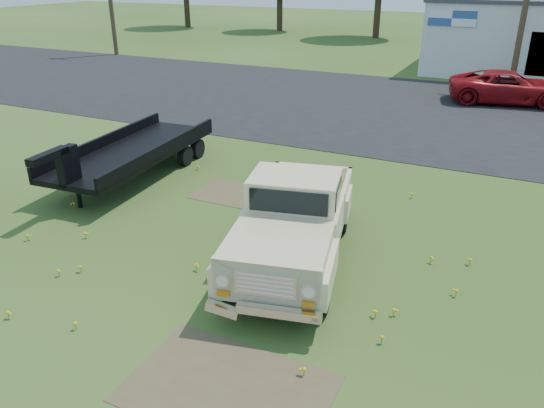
{
  "coord_description": "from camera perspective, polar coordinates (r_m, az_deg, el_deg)",
  "views": [
    {
      "loc": [
        4.71,
        -8.18,
        5.74
      ],
      "look_at": [
        0.31,
        1.0,
        1.16
      ],
      "focal_mm": 35.0,
      "sensor_mm": 36.0,
      "label": 1
    }
  ],
  "objects": [
    {
      "name": "flatbed_trailer",
      "position": [
        16.13,
        -14.77,
        5.87
      ],
      "size": [
        2.6,
        6.59,
        1.76
      ],
      "primitive_type": null,
      "rotation": [
        0.0,
        0.0,
        0.07
      ],
      "color": "black",
      "rests_on": "ground"
    },
    {
      "name": "red_pickup",
      "position": [
        26.83,
        24.08,
        11.36
      ],
      "size": [
        5.53,
        3.36,
        1.43
      ],
      "primitive_type": "imported",
      "rotation": [
        0.0,
        0.0,
        1.77
      ],
      "color": "maroon",
      "rests_on": "ground"
    },
    {
      "name": "ground",
      "position": [
        11.05,
        -3.73,
        -7.14
      ],
      "size": [
        140.0,
        140.0,
        0.0
      ],
      "primitive_type": "plane",
      "color": "#2E4A17",
      "rests_on": "ground"
    },
    {
      "name": "dirt_patch_b",
      "position": [
        14.64,
        -3.95,
        1.07
      ],
      "size": [
        2.2,
        1.6,
        0.01
      ],
      "primitive_type": "cube",
      "color": "brown",
      "rests_on": "ground"
    },
    {
      "name": "asphalt_lot",
      "position": [
        24.34,
        13.89,
        9.87
      ],
      "size": [
        90.0,
        14.0,
        0.02
      ],
      "primitive_type": "cube",
      "color": "black",
      "rests_on": "ground"
    },
    {
      "name": "dirt_patch_a",
      "position": [
        8.37,
        -4.75,
        -19.17
      ],
      "size": [
        3.0,
        2.0,
        0.01
      ],
      "primitive_type": "cube",
      "color": "brown",
      "rests_on": "ground"
    },
    {
      "name": "vintage_pickup_truck",
      "position": [
        10.9,
        2.39,
        -1.67
      ],
      "size": [
        3.24,
        5.74,
        1.96
      ],
      "primitive_type": null,
      "rotation": [
        0.0,
        0.0,
        0.22
      ],
      "color": "beige",
      "rests_on": "ground"
    }
  ]
}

